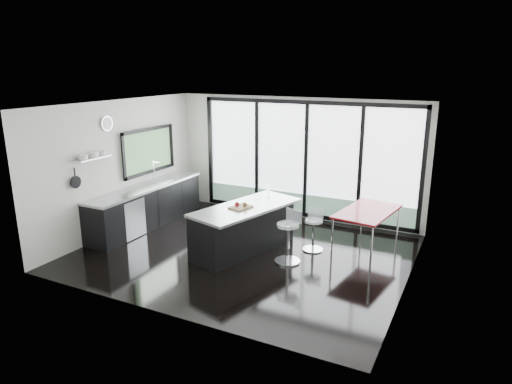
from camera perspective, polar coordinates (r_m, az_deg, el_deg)
The scene contains 11 objects.
floor at distance 8.86m, azimuth -1.46°, elevation -7.57°, with size 6.00×5.00×0.00m, color black.
ceiling at distance 8.18m, azimuth -1.60°, elevation 10.78°, with size 6.00×5.00×0.00m, color white.
wall_back at distance 10.52m, azimuth 6.14°, elevation 3.35°, with size 6.00×0.09×2.80m.
wall_front at distance 6.41m, azimuth -12.14°, elevation -3.74°, with size 6.00×0.00×2.80m, color beige.
wall_left at distance 10.29m, azimuth -15.61°, elevation 4.24°, with size 0.26×5.00×2.80m.
wall_right at distance 7.52m, azimuth 19.07°, elevation -1.37°, with size 0.00×5.00×2.80m, color beige.
counter_cabinets at distance 10.45m, azimuth -13.48°, elevation -1.67°, with size 0.69×3.24×1.36m.
island at distance 8.81m, azimuth -1.56°, elevation -4.47°, with size 1.52×2.41×1.19m.
bar_stool_near at distance 8.34m, azimuth 3.97°, elevation -6.36°, with size 0.47×0.47×0.75m, color silver.
bar_stool_far at distance 8.92m, azimuth 7.17°, elevation -5.35°, with size 0.40×0.40×0.63m, color silver.
red_table at distance 9.09m, azimuth 13.62°, elevation -4.68°, with size 0.86×1.51×0.81m, color maroon.
Camera 1 is at (3.85, -7.18, 3.48)m, focal length 32.00 mm.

